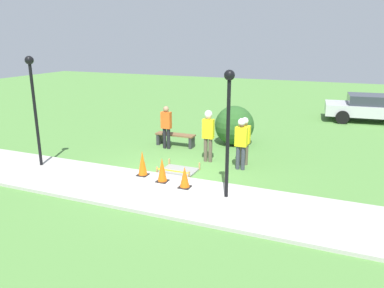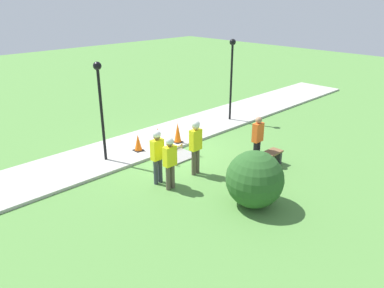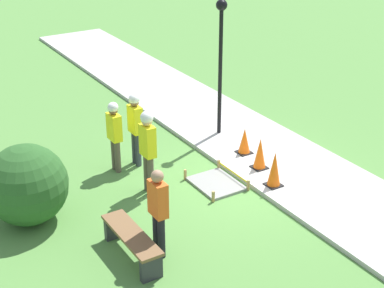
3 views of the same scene
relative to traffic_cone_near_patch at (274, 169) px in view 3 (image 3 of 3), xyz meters
name	(u,v)px [view 3 (image 3 of 3)]	position (x,y,z in m)	size (l,w,h in m)	color
ground_plane	(241,181)	(0.66, 0.39, -0.50)	(60.00, 60.00, 0.00)	#51843D
sidewalk	(286,165)	(0.66, -0.94, -0.45)	(28.00, 2.66, 0.10)	#ADAAA3
wet_concrete_patch	(216,184)	(0.82, 0.96, -0.47)	(1.20, 0.97, 0.25)	gray
traffic_cone_near_patch	(274,169)	(0.00, 0.00, 0.00)	(0.34, 0.34, 0.81)	black
traffic_cone_far_patch	(260,153)	(0.82, -0.24, -0.03)	(0.34, 0.34, 0.75)	black
traffic_cone_sidewalk_edge	(244,141)	(1.65, -0.41, -0.08)	(0.34, 0.34, 0.65)	black
park_bench	(132,241)	(-0.59, 3.75, -0.14)	(1.67, 0.44, 0.52)	#2D2D33
worker_supervisor	(135,123)	(2.67, 2.00, 0.57)	(0.40, 0.26, 1.79)	#383D47
worker_assistant	(148,144)	(1.36, 2.37, 0.65)	(0.40, 0.27, 1.90)	brown
worker_trainee	(114,131)	(2.63, 2.55, 0.51)	(0.40, 0.25, 1.71)	brown
bystander_in_orange_shirt	(158,208)	(-0.77, 3.29, 0.49)	(0.40, 0.23, 1.74)	black
lamppost_near	(221,47)	(2.98, -0.57, 1.92)	(0.28, 0.28, 3.48)	black
shrub_rounded_near	(27,185)	(1.58, 4.94, 0.32)	(1.64, 1.64, 1.64)	#285623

